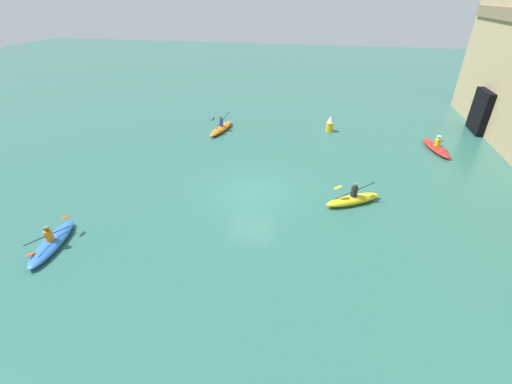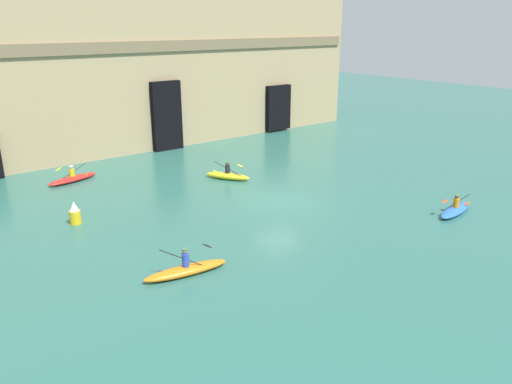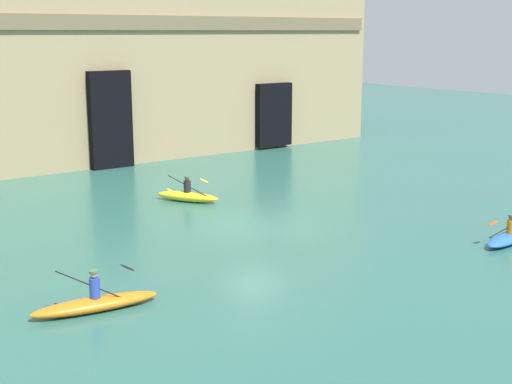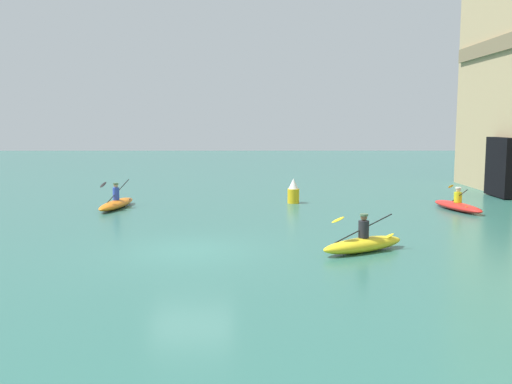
{
  "view_description": "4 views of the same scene",
  "coord_description": "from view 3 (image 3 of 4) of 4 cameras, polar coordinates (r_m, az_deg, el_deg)",
  "views": [
    {
      "loc": [
        15.38,
        3.43,
        9.21
      ],
      "look_at": [
        2.46,
        0.71,
        1.47
      ],
      "focal_mm": 24.0,
      "sensor_mm": 36.0,
      "label": 1
    },
    {
      "loc": [
        -17.39,
        -20.14,
        9.64
      ],
      "look_at": [
        -1.35,
        0.35,
        0.74
      ],
      "focal_mm": 35.0,
      "sensor_mm": 36.0,
      "label": 2
    },
    {
      "loc": [
        -15.94,
        -21.54,
        7.45
      ],
      "look_at": [
        1.62,
        2.06,
        0.79
      ],
      "focal_mm": 50.0,
      "sensor_mm": 36.0,
      "label": 3
    },
    {
      "loc": [
        16.87,
        1.91,
        3.89
      ],
      "look_at": [
        -0.47,
        1.97,
        1.74
      ],
      "focal_mm": 40.0,
      "sensor_mm": 36.0,
      "label": 4
    }
  ],
  "objects": [
    {
      "name": "ground_plane",
      "position": [
        27.81,
        -0.15,
        -2.79
      ],
      "size": [
        120.0,
        120.0,
        0.0
      ],
      "primitive_type": "plane",
      "color": "#2D665B"
    },
    {
      "name": "cliff_bluff",
      "position": [
        43.01,
        -14.68,
        12.02
      ],
      "size": [
        40.32,
        7.34,
        14.48
      ],
      "color": "tan",
      "rests_on": "ground"
    },
    {
      "name": "kayak_yellow",
      "position": [
        32.0,
        -5.51,
        -0.3
      ],
      "size": [
        2.16,
        2.92,
        1.16
      ],
      "rotation": [
        0.0,
        0.0,
        5.26
      ],
      "color": "yellow",
      "rests_on": "ground"
    },
    {
      "name": "kayak_orange",
      "position": [
        20.09,
        -12.72,
        -8.65
      ],
      "size": [
        3.59,
        1.25,
        1.29
      ],
      "rotation": [
        0.0,
        0.0,
        6.13
      ],
      "color": "orange",
      "rests_on": "ground"
    },
    {
      "name": "kayak_blue",
      "position": [
        27.35,
        19.67,
        -3.38
      ],
      "size": [
        3.27,
        1.36,
        1.02
      ],
      "rotation": [
        0.0,
        0.0,
        3.31
      ],
      "color": "blue",
      "rests_on": "ground"
    }
  ]
}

